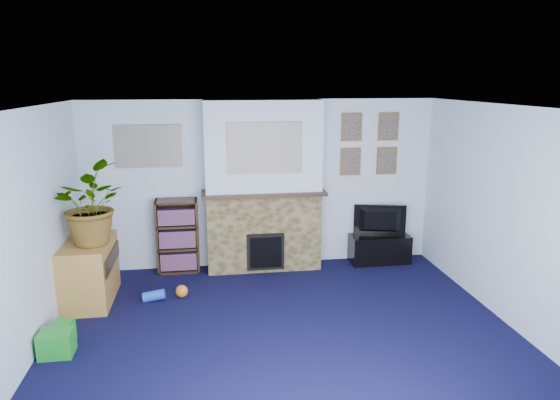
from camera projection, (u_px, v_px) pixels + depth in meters
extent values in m
cube|color=black|center=(286.00, 338.00, 5.28)|extent=(5.00, 4.50, 0.01)
cube|color=white|center=(287.00, 108.00, 4.72)|extent=(5.00, 4.50, 0.01)
cube|color=silver|center=(262.00, 184.00, 7.16)|extent=(5.00, 0.04, 2.40)
cube|color=silver|center=(349.00, 344.00, 2.83)|extent=(5.00, 0.04, 2.40)
cube|color=silver|center=(22.00, 241.00, 4.65)|extent=(0.04, 4.50, 2.40)
cube|color=silver|center=(516.00, 219.00, 5.35)|extent=(0.04, 4.50, 2.40)
cube|color=brown|center=(264.00, 231.00, 7.12)|extent=(1.60, 0.40, 1.10)
cube|color=brown|center=(263.00, 148.00, 6.84)|extent=(1.60, 0.40, 1.30)
cube|color=brown|center=(264.00, 193.00, 6.96)|extent=(1.72, 0.50, 0.05)
cube|color=brown|center=(266.00, 252.00, 6.97)|extent=(0.52, 0.08, 0.52)
cube|color=brown|center=(266.00, 253.00, 6.94)|extent=(0.44, 0.02, 0.44)
cube|color=gray|center=(265.00, 148.00, 6.63)|extent=(1.00, 0.03, 0.68)
cube|color=gray|center=(149.00, 146.00, 6.79)|extent=(0.90, 0.03, 0.58)
cube|color=brown|center=(352.00, 127.00, 7.14)|extent=(0.30, 0.03, 0.40)
cube|color=brown|center=(388.00, 127.00, 7.22)|extent=(0.30, 0.03, 0.40)
cube|color=brown|center=(350.00, 162.00, 7.26)|extent=(0.30, 0.03, 0.40)
cube|color=brown|center=(387.00, 161.00, 7.33)|extent=(0.30, 0.03, 0.40)
cube|color=black|center=(379.00, 248.00, 7.42)|extent=(0.88, 0.37, 0.42)
imported|color=black|center=(380.00, 221.00, 7.35)|extent=(0.77, 0.27, 0.44)
cube|color=black|center=(178.00, 233.00, 7.13)|extent=(0.58, 0.02, 1.05)
cube|color=black|center=(158.00, 237.00, 6.97)|extent=(0.03, 0.28, 1.05)
cube|color=black|center=(198.00, 235.00, 7.04)|extent=(0.03, 0.28, 1.05)
cube|color=black|center=(180.00, 270.00, 7.12)|extent=(0.56, 0.28, 0.03)
cube|color=black|center=(178.00, 248.00, 7.05)|extent=(0.56, 0.28, 0.03)
cube|color=black|center=(177.00, 225.00, 6.97)|extent=(0.56, 0.28, 0.03)
cube|color=black|center=(176.00, 201.00, 6.89)|extent=(0.56, 0.28, 0.03)
cube|color=black|center=(179.00, 260.00, 7.08)|extent=(0.50, 0.22, 0.24)
cube|color=black|center=(178.00, 238.00, 7.00)|extent=(0.50, 0.22, 0.24)
cube|color=black|center=(177.00, 216.00, 6.93)|extent=(0.50, 0.22, 0.22)
cube|color=#A47834|center=(89.00, 274.00, 6.10)|extent=(0.54, 0.98, 0.76)
imported|color=#26661E|center=(86.00, 204.00, 5.85)|extent=(1.04, 1.09, 0.95)
cube|color=gold|center=(263.00, 186.00, 6.92)|extent=(0.09, 0.06, 0.13)
cylinder|color=#B2BFC6|center=(285.00, 185.00, 6.96)|extent=(0.05, 0.05, 0.15)
sphere|color=gray|center=(221.00, 188.00, 6.83)|extent=(0.13, 0.13, 0.13)
cylinder|color=#198C26|center=(310.00, 186.00, 7.01)|extent=(0.06, 0.06, 0.11)
cube|color=#198C26|center=(56.00, 342.00, 4.92)|extent=(0.32, 0.26, 0.25)
sphere|color=orange|center=(182.00, 290.00, 6.25)|extent=(0.16, 0.16, 0.16)
cube|color=#198C26|center=(63.00, 333.00, 5.15)|extent=(0.23, 0.23, 0.24)
cylinder|color=blue|center=(154.00, 296.00, 6.14)|extent=(0.28, 0.12, 0.16)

